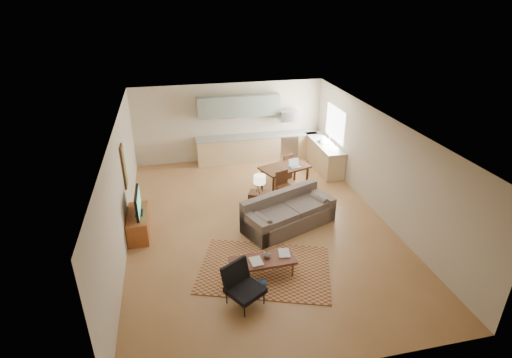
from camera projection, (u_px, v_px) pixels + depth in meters
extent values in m
plane|color=#9E6C3E|center=(258.00, 224.00, 10.36)|extent=(9.00, 9.00, 0.00)
plane|color=white|center=(259.00, 124.00, 9.19)|extent=(9.00, 9.00, 0.00)
plane|color=#C4B498|center=(230.00, 122.00, 13.74)|extent=(6.50, 0.00, 6.50)
plane|color=#C4B498|center=(327.00, 306.00, 5.82)|extent=(6.50, 0.00, 6.50)
plane|color=#C4B498|center=(121.00, 190.00, 9.14)|extent=(0.00, 9.00, 9.00)
plane|color=#C4B498|center=(380.00, 165.00, 10.41)|extent=(0.00, 9.00, 9.00)
cube|color=#A5A8AD|center=(287.00, 146.00, 14.23)|extent=(0.62, 0.62, 0.90)
cube|color=#A5A8AD|center=(288.00, 116.00, 13.78)|extent=(0.62, 0.40, 0.35)
cube|color=gray|center=(239.00, 106.00, 13.39)|extent=(2.80, 0.34, 0.70)
cube|color=white|center=(335.00, 124.00, 12.96)|extent=(0.02, 1.40, 1.05)
cube|color=brown|center=(265.00, 269.00, 8.68)|extent=(3.26, 2.74, 0.02)
imported|color=maroon|center=(250.00, 263.00, 8.20)|extent=(0.30, 0.37, 0.03)
imported|color=navy|center=(279.00, 253.00, 8.50)|extent=(0.35, 0.41, 0.02)
imported|color=black|center=(267.00, 254.00, 8.36)|extent=(0.17, 0.17, 0.16)
imported|color=#F3E1BE|center=(321.00, 139.00, 13.19)|extent=(0.10, 0.10, 0.19)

